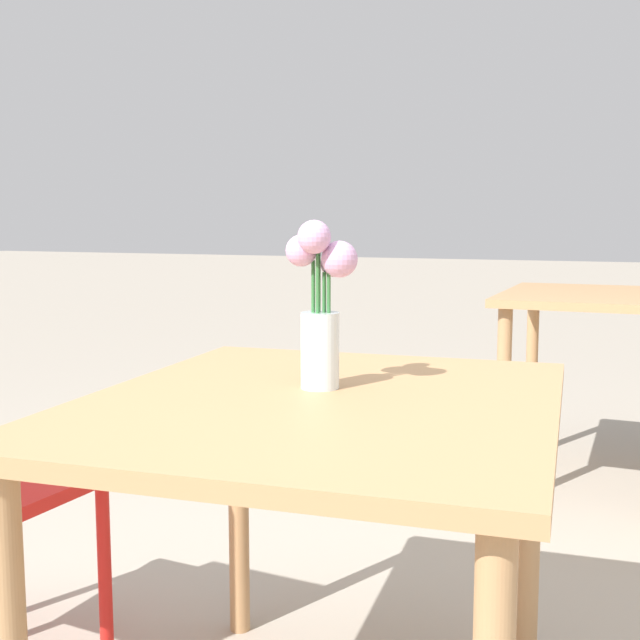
{
  "coord_description": "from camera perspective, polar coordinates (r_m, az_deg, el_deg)",
  "views": [
    {
      "loc": [
        0.53,
        -1.28,
        1.01
      ],
      "look_at": [
        -0.03,
        0.07,
        0.83
      ],
      "focal_mm": 45.0,
      "sensor_mm": 36.0,
      "label": 1
    }
  ],
  "objects": [
    {
      "name": "flower_vase",
      "position": [
        1.47,
        0.06,
        0.98
      ],
      "size": [
        0.13,
        0.12,
        0.31
      ],
      "color": "silver",
      "rests_on": "table_front"
    },
    {
      "name": "table_back",
      "position": [
        3.17,
        18.74,
        -0.51
      ],
      "size": [
        0.64,
        0.83,
        0.75
      ],
      "color": "tan",
      "rests_on": "ground_plane"
    },
    {
      "name": "table_front",
      "position": [
        1.45,
        0.12,
        -9.13
      ],
      "size": [
        0.89,
        1.02,
        0.7
      ],
      "color": "tan",
      "rests_on": "ground_plane"
    }
  ]
}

